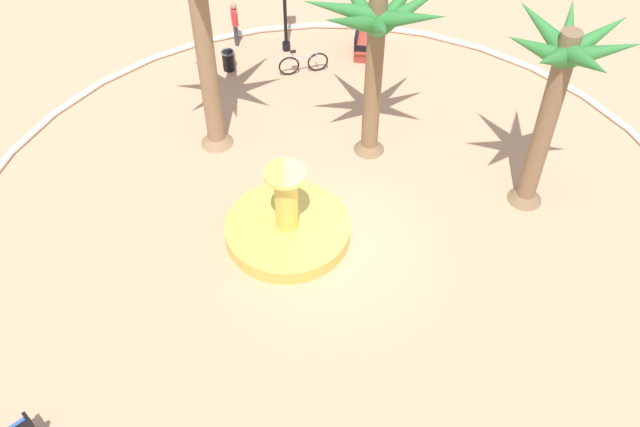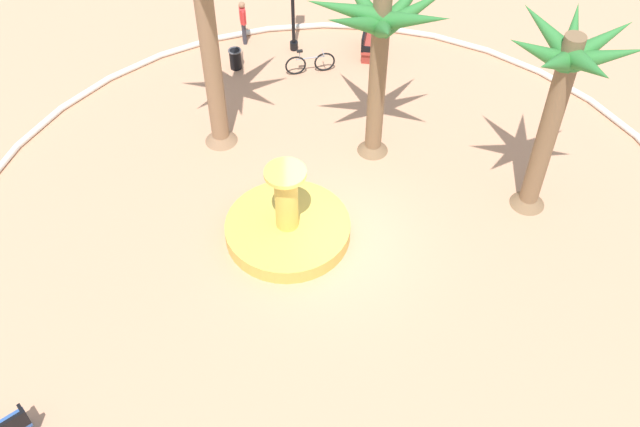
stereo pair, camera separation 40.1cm
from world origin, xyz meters
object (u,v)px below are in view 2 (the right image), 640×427
object	(u,v)px
trash_bin	(235,58)
bicycle_red_frame	(310,63)
palm_tree_mid_plaza	(562,85)
bench_west	(370,43)
palm_tree_near_fountain	(381,32)
fountain	(288,227)
person_cyclist_helmet	(243,20)

from	to	relation	value
trash_bin	bicycle_red_frame	xyz separation A→B (m)	(-2.54, 0.33, -0.00)
palm_tree_mid_plaza	bicycle_red_frame	xyz separation A→B (m)	(6.09, -6.34, -3.80)
palm_tree_mid_plaza	bench_west	distance (m)	9.32
palm_tree_near_fountain	bicycle_red_frame	distance (m)	5.80
fountain	palm_tree_mid_plaza	distance (m)	7.88
palm_tree_near_fountain	bench_west	distance (m)	6.41
bench_west	person_cyclist_helmet	distance (m)	4.49
bench_west	trash_bin	world-z (taller)	bench_west
trash_bin	bicycle_red_frame	world-z (taller)	bicycle_red_frame
person_cyclist_helmet	trash_bin	bearing A→B (deg)	81.36
bicycle_red_frame	person_cyclist_helmet	size ratio (longest dim) A/B	1.05
fountain	trash_bin	xyz separation A→B (m)	(1.82, -7.70, 0.05)
palm_tree_near_fountain	bicycle_red_frame	xyz separation A→B (m)	(1.86, -3.97, -3.79)
bench_west	trash_bin	xyz separation A→B (m)	(4.64, 0.83, 0.04)
fountain	palm_tree_near_fountain	distance (m)	5.74
palm_tree_near_fountain	palm_tree_mid_plaza	size ratio (longest dim) A/B	0.96
trash_bin	person_cyclist_helmet	size ratio (longest dim) A/B	0.45
person_cyclist_helmet	palm_tree_mid_plaza	bearing A→B (deg)	135.70
bench_west	fountain	bearing A→B (deg)	71.73
bicycle_red_frame	palm_tree_mid_plaza	bearing A→B (deg)	133.81
fountain	person_cyclist_helmet	distance (m)	9.37
palm_tree_near_fountain	bicycle_red_frame	size ratio (longest dim) A/B	3.29
palm_tree_mid_plaza	trash_bin	distance (m)	11.55
palm_tree_near_fountain	bench_west	size ratio (longest dim) A/B	3.37
palm_tree_mid_plaza	bench_west	bearing A→B (deg)	-62.01
palm_tree_mid_plaza	bicycle_red_frame	size ratio (longest dim) A/B	3.43
trash_bin	person_cyclist_helmet	xyz separation A→B (m)	(-0.23, -1.51, 0.52)
palm_tree_mid_plaza	bicycle_red_frame	distance (m)	9.58
palm_tree_mid_plaza	person_cyclist_helmet	size ratio (longest dim) A/B	3.60
trash_bin	bicycle_red_frame	size ratio (longest dim) A/B	0.43
bicycle_red_frame	palm_tree_near_fountain	bearing A→B (deg)	115.08
fountain	trash_bin	bearing A→B (deg)	-76.70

